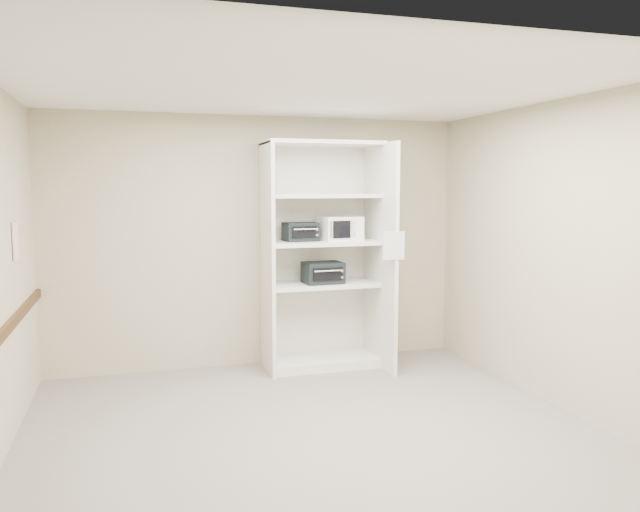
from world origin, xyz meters
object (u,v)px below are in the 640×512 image
object	(u,v)px
shelving_unit	(326,263)
toaster_oven_lower	(323,273)
toaster_oven_upper	(300,232)
microwave	(340,228)

from	to	relation	value
shelving_unit	toaster_oven_lower	distance (m)	0.12
toaster_oven_lower	shelving_unit	bearing A→B (deg)	43.54
shelving_unit	toaster_oven_upper	bearing A→B (deg)	170.49
microwave	toaster_oven_upper	bearing A→B (deg)	170.32
microwave	toaster_oven_upper	size ratio (longest dim) A/B	1.24
shelving_unit	microwave	bearing A→B (deg)	9.24
shelving_unit	toaster_oven_upper	xyz separation A→B (m)	(-0.27, 0.05, 0.34)
microwave	toaster_oven_upper	distance (m)	0.44
shelving_unit	toaster_oven_upper	world-z (taller)	shelving_unit
toaster_oven_upper	toaster_oven_lower	xyz separation A→B (m)	(0.22, -0.10, -0.44)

